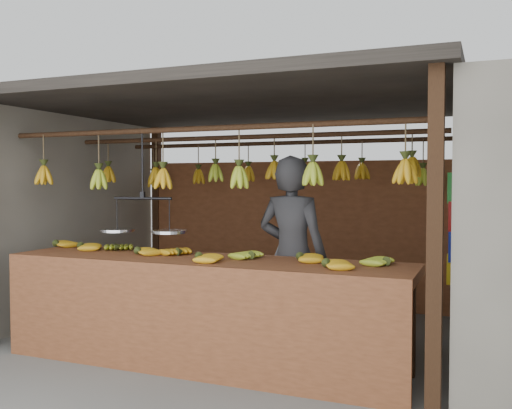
% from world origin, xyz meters
% --- Properties ---
extents(ground, '(80.00, 80.00, 0.00)m').
position_xyz_m(ground, '(0.00, 0.00, 0.00)').
color(ground, '#5B5B57').
extents(stall, '(4.30, 3.30, 2.40)m').
position_xyz_m(stall, '(0.00, 0.33, 1.97)').
color(stall, black).
rests_on(stall, ground).
extents(counter, '(3.60, 0.80, 0.96)m').
position_xyz_m(counter, '(0.10, -1.22, 0.71)').
color(counter, brown).
rests_on(counter, ground).
extents(hanging_bananas, '(3.65, 2.21, 0.40)m').
position_xyz_m(hanging_bananas, '(-0.01, -0.00, 1.62)').
color(hanging_bananas, '#BF8914').
rests_on(hanging_bananas, ground).
extents(balance_scale, '(0.83, 0.36, 0.91)m').
position_xyz_m(balance_scale, '(-0.57, -1.00, 1.14)').
color(balance_scale, black).
rests_on(balance_scale, ground).
extents(vendor, '(0.69, 0.50, 1.77)m').
position_xyz_m(vendor, '(0.71, -0.58, 0.89)').
color(vendor, '#262628').
rests_on(vendor, ground).
extents(bag_bundles, '(0.08, 0.26, 1.24)m').
position_xyz_m(bag_bundles, '(1.94, 1.35, 1.01)').
color(bag_bundles, '#199926').
rests_on(bag_bundles, ground).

